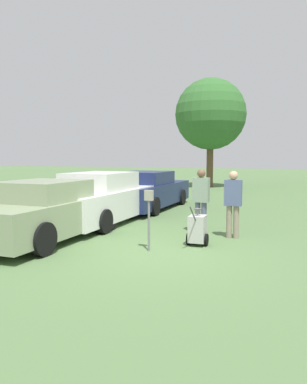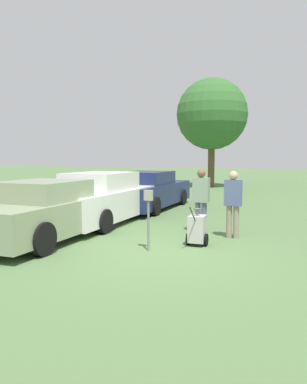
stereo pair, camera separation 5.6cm
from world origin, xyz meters
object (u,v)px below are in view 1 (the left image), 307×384
(parked_car_sage, at_px, (48,211))
(person_worker, at_px, (201,197))
(parking_meter, at_px, (149,209))
(person_supervisor, at_px, (233,200))
(equipment_cart, at_px, (197,229))
(parked_car_navy, at_px, (147,191))
(parked_car_white, at_px, (103,199))

(parked_car_sage, height_order, person_worker, person_worker)
(parking_meter, bearing_deg, person_worker, 78.15)
(person_worker, bearing_deg, person_supervisor, 161.94)
(parked_car_sage, distance_m, person_supervisor, 4.56)
(person_supervisor, distance_m, equipment_cart, 1.36)
(person_supervisor, relative_size, equipment_cart, 1.67)
(parked_car_navy, bearing_deg, person_worker, -51.38)
(parking_meter, relative_size, person_supervisor, 0.78)
(parked_car_navy, height_order, equipment_cart, parked_car_navy)
(parked_car_sage, distance_m, parked_car_white, 2.62)
(person_worker, xyz_separation_m, equipment_cart, (0.33, -1.40, -0.57))
(parked_car_sage, xyz_separation_m, parked_car_white, (0.00, 2.62, 0.03))
(parked_car_white, xyz_separation_m, equipment_cart, (3.57, -1.83, -0.32))
(parked_car_white, xyz_separation_m, person_supervisor, (4.14, -0.73, 0.23))
(parked_car_sage, xyz_separation_m, parking_meter, (2.76, -0.10, 0.23))
(parking_meter, height_order, person_worker, person_worker)
(parked_car_white, xyz_separation_m, person_worker, (3.24, -0.43, 0.25))
(parked_car_white, xyz_separation_m, parked_car_navy, (-0.00, 3.28, -0.03))
(parked_car_sage, relative_size, parking_meter, 3.59)
(parked_car_white, height_order, person_supervisor, person_supervisor)
(parked_car_white, distance_m, equipment_cart, 4.02)
(parking_meter, bearing_deg, equipment_cart, 47.84)
(parked_car_navy, height_order, person_worker, person_worker)
(parked_car_sage, bearing_deg, equipment_cart, 9.94)
(person_worker, xyz_separation_m, person_supervisor, (0.90, -0.30, -0.01))
(parked_car_white, distance_m, parked_car_navy, 3.28)
(parking_meter, xyz_separation_m, equipment_cart, (0.81, 0.89, -0.53))
(parked_car_sage, bearing_deg, person_worker, 31.48)
(parked_car_navy, bearing_deg, person_supervisor, -46.60)
(parked_car_white, bearing_deg, equipment_cart, -29.68)
(person_worker, bearing_deg, parking_meter, 78.52)
(person_supervisor, bearing_deg, person_worker, -23.26)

